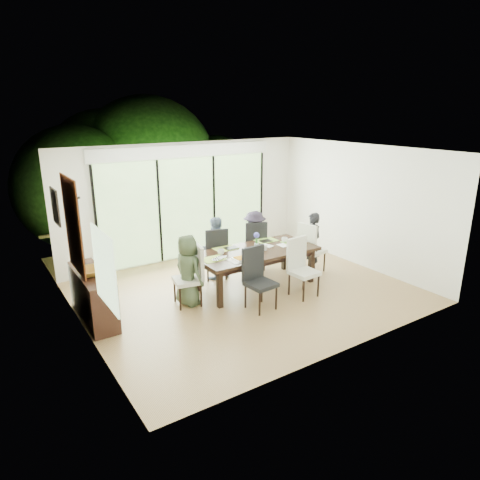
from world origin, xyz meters
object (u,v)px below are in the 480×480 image
chair_near_right (304,268)px  bowl (92,271)px  table_top (256,252)px  cup_c (285,240)px  person_far_left (215,248)px  person_far_right (254,240)px  chair_far_right (254,244)px  laptop (221,259)px  vase (256,246)px  chair_left_end (187,276)px  person_right_end (312,243)px  sideboard (93,296)px  cup_b (265,248)px  cup_a (221,252)px  chair_right_end (313,247)px  chair_far_left (214,252)px  chair_near_left (261,279)px  person_left_end (188,270)px

chair_near_right → bowl: size_ratio=2.51×
table_top → cup_c: bearing=7.1°
table_top → cup_c: (0.80, 0.10, 0.08)m
person_far_left → person_far_right: 1.00m
chair_far_right → laptop: bearing=56.2°
chair_near_right → person_far_left: bearing=115.4°
person_far_right → vase: size_ratio=10.75×
chair_far_right → chair_left_end: bearing=44.6°
person_far_left → person_right_end: bearing=152.4°
person_right_end → sideboard: bearing=-84.2°
cup_b → cup_a: bearing=163.6°
table_top → person_far_left: person_far_left is taller
cup_b → person_far_left: bearing=122.8°
person_far_right → cup_b: bearing=53.6°
cup_a → person_right_end: bearing=-3.9°
chair_right_end → cup_b: size_ratio=11.00×
chair_far_right → cup_b: size_ratio=11.00×
cup_c → chair_right_end: bearing=-8.1°
laptop → person_right_end: bearing=-18.2°
chair_right_end → vase: 1.47m
chair_near_right → cup_a: 1.59m
person_far_right → vase: 0.94m
chair_near_right → person_far_left: 1.95m
cup_a → laptop: bearing=-121.0°
chair_left_end → chair_far_left: bearing=139.7°
chair_left_end → person_right_end: 2.98m
person_far_right → bowl: (-3.62, -0.58, 0.24)m
chair_near_left → laptop: 0.87m
chair_far_right → cup_c: chair_far_right is taller
sideboard → chair_right_end: bearing=-4.3°
chair_near_left → bowl: chair_near_left is taller
chair_near_left → cup_a: 1.07m
laptop → person_left_end: bearing=150.3°
chair_far_left → sideboard: bearing=26.1°
person_far_right → cup_c: (0.25, -0.73, 0.16)m
person_far_left → bowl: bearing=8.2°
chair_far_left → chair_near_right: bearing=134.1°
vase → laptop: vase is taller
chair_far_left → chair_near_right: same height
vase → table_top: bearing=-135.0°
chair_near_left → cup_c: 1.64m
chair_left_end → chair_near_right: same height
person_far_left → laptop: size_ratio=3.91×
chair_far_left → cup_b: (0.60, -0.95, 0.25)m
person_right_end → table_top: bearing=-79.9°
chair_right_end → chair_near_right: 1.33m
table_top → cup_a: cup_a is taller
person_far_left → cup_c: (1.25, -0.73, 0.16)m
chair_right_end → chair_near_right: (-1.00, -0.87, 0.00)m
person_far_left → cup_b: 1.12m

